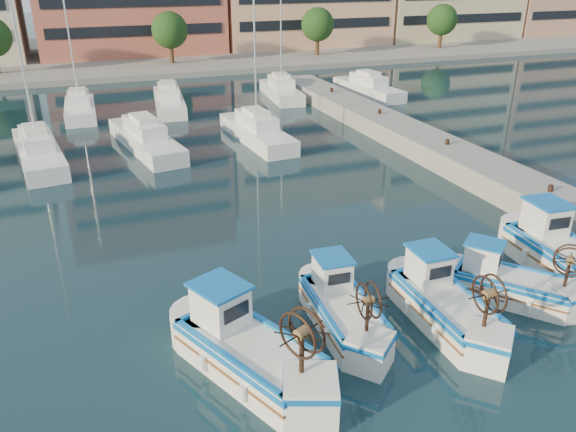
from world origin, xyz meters
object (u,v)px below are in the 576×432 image
Objects in this scene: fishing_boat_b at (342,307)px; fishing_boat_d at (508,281)px; fishing_boat_e at (562,253)px; fishing_boat_c at (444,303)px; fishing_boat_a at (248,348)px.

fishing_boat_d is at bearing -1.36° from fishing_boat_b.
fishing_boat_e reaches higher than fishing_boat_b.
fishing_boat_e is at bearing -26.36° from fishing_boat_d.
fishing_boat_e is at bearing 5.03° from fishing_boat_b.
fishing_boat_b is at bearing -174.02° from fishing_boat_e.
fishing_boat_c is 1.12× the size of fishing_boat_d.
fishing_boat_b is 6.19m from fishing_boat_d.
fishing_boat_b is at bearing 163.67° from fishing_boat_c.
fishing_boat_d is at bearing 9.31° from fishing_boat_c.
fishing_boat_a is 1.00× the size of fishing_boat_e.
fishing_boat_b reaches higher than fishing_boat_d.
fishing_boat_a reaches higher than fishing_boat_b.
fishing_boat_c reaches higher than fishing_boat_b.
fishing_boat_c is 3.01m from fishing_boat_d.
fishing_boat_c is (3.19, -1.00, 0.05)m from fishing_boat_b.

